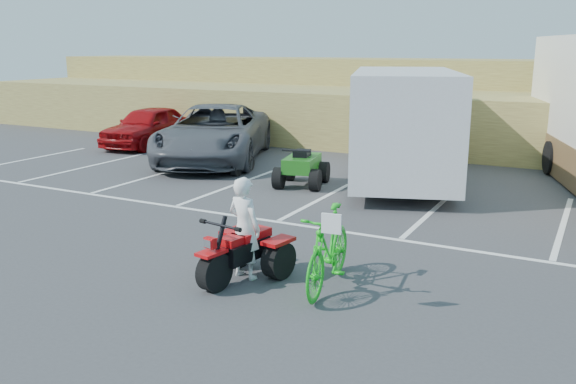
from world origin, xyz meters
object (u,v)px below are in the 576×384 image
at_px(quad_atv_blue, 231,172).
at_px(cargo_trailer, 403,123).
at_px(rider, 244,228).
at_px(green_dirt_bike, 328,249).
at_px(red_car, 148,126).
at_px(red_trike_atv, 239,280).
at_px(quad_atv_green, 302,185).
at_px(grey_pickup, 214,133).

bearing_deg(quad_atv_blue, cargo_trailer, 6.05).
relative_size(rider, green_dirt_bike, 0.79).
bearing_deg(red_car, red_trike_atv, -49.36).
bearing_deg(quad_atv_green, red_car, 145.11).
bearing_deg(rider, red_trike_atv, 90.00).
bearing_deg(cargo_trailer, grey_pickup, 158.09).
distance_m(green_dirt_bike, grey_pickup, 11.16).
xyz_separation_m(red_car, quad_atv_blue, (5.44, -2.79, -0.73)).
bearing_deg(green_dirt_bike, rider, -177.71).
height_order(grey_pickup, cargo_trailer, cargo_trailer).
height_order(red_trike_atv, rider, rider).
distance_m(rider, quad_atv_green, 6.80).
relative_size(grey_pickup, red_car, 1.50).
bearing_deg(rider, green_dirt_bike, -160.91).
bearing_deg(green_dirt_bike, red_car, 133.35).
distance_m(cargo_trailer, quad_atv_green, 3.20).
xyz_separation_m(red_car, quad_atv_green, (8.07, -3.36, -0.73)).
height_order(rider, quad_atv_green, rider).
height_order(red_trike_atv, grey_pickup, grey_pickup).
bearing_deg(quad_atv_blue, rider, -61.96).
bearing_deg(quad_atv_green, cargo_trailer, 24.15).
xyz_separation_m(rider, quad_atv_blue, (-4.78, 6.96, -0.83)).
relative_size(grey_pickup, quad_atv_green, 3.96).
relative_size(green_dirt_bike, cargo_trailer, 0.30).
relative_size(red_car, quad_atv_green, 2.64).
xyz_separation_m(grey_pickup, cargo_trailer, (6.35, -0.31, 0.73)).
bearing_deg(cargo_trailer, red_trike_atv, -109.72).
bearing_deg(quad_atv_blue, red_trike_atv, -62.66).
bearing_deg(red_trike_atv, cargo_trailer, 98.98).
relative_size(quad_atv_blue, quad_atv_green, 0.79).
xyz_separation_m(green_dirt_bike, red_car, (-11.58, 9.53, 0.11)).
bearing_deg(red_car, rider, -48.86).
distance_m(cargo_trailer, quad_atv_blue, 5.23).
distance_m(red_trike_atv, quad_atv_blue, 8.56).
distance_m(green_dirt_bike, quad_atv_blue, 9.14).
height_order(red_trike_atv, quad_atv_blue, red_trike_atv).
bearing_deg(rider, grey_pickup, -43.41).
bearing_deg(red_trike_atv, grey_pickup, 136.00).
height_order(cargo_trailer, quad_atv_green, cargo_trailer).
relative_size(red_trike_atv, grey_pickup, 0.25).
relative_size(green_dirt_bike, quad_atv_green, 1.28).
distance_m(red_trike_atv, grey_pickup, 10.60).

